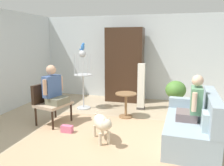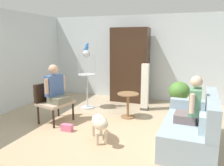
{
  "view_description": "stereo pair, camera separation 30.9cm",
  "coord_description": "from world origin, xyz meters",
  "views": [
    {
      "loc": [
        0.98,
        -3.9,
        1.8
      ],
      "look_at": [
        -0.14,
        0.34,
        0.96
      ],
      "focal_mm": 35.67,
      "sensor_mm": 36.0,
      "label": 1
    },
    {
      "loc": [
        1.28,
        -3.81,
        1.8
      ],
      "look_at": [
        -0.14,
        0.34,
        0.96
      ],
      "focal_mm": 35.67,
      "sensor_mm": 36.0,
      "label": 2
    }
  ],
  "objects": [
    {
      "name": "parrot",
      "position": [
        -1.22,
        1.49,
        1.65
      ],
      "size": [
        0.17,
        0.1,
        0.19
      ],
      "color": "blue",
      "rests_on": "bird_cage_stand"
    },
    {
      "name": "armoire_cabinet",
      "position": [
        -0.35,
        2.59,
        1.08
      ],
      "size": [
        1.08,
        0.56,
        2.16
      ],
      "primitive_type": "cube",
      "color": "#382316",
      "rests_on": "ground"
    },
    {
      "name": "person_on_couch",
      "position": [
        1.38,
        0.02,
        0.75
      ],
      "size": [
        0.43,
        0.56,
        0.79
      ],
      "color": "#6A595B"
    },
    {
      "name": "potted_plant",
      "position": [
        1.13,
        1.53,
        0.56
      ],
      "size": [
        0.49,
        0.49,
        0.86
      ],
      "color": "beige",
      "rests_on": "ground"
    },
    {
      "name": "bird_cage_stand",
      "position": [
        -1.24,
        1.49,
        0.91
      ],
      "size": [
        0.47,
        0.47,
        1.56
      ],
      "color": "silver",
      "rests_on": "ground"
    },
    {
      "name": "armchair",
      "position": [
        -1.56,
        0.32,
        0.53
      ],
      "size": [
        0.73,
        0.81,
        0.88
      ],
      "color": "black",
      "rests_on": "ground"
    },
    {
      "name": "ground_plane",
      "position": [
        0.0,
        0.0,
        0.0
      ],
      "size": [
        7.22,
        7.22,
        0.0
      ],
      "primitive_type": "plane",
      "color": "tan"
    },
    {
      "name": "dog",
      "position": [
        -0.16,
        -0.3,
        0.35
      ],
      "size": [
        0.54,
        0.74,
        0.55
      ],
      "color": "beige",
      "rests_on": "ground"
    },
    {
      "name": "handbag",
      "position": [
        -0.95,
        -0.1,
        0.07
      ],
      "size": [
        0.23,
        0.11,
        0.14
      ],
      "primitive_type": "cube",
      "color": "#D8668C",
      "rests_on": "ground"
    },
    {
      "name": "area_rug",
      "position": [
        -0.16,
        -0.23,
        0.0
      ],
      "size": [
        2.83,
        2.57,
        0.01
      ],
      "primitive_type": "cube",
      "color": "tan",
      "rests_on": "ground"
    },
    {
      "name": "column_lamp",
      "position": [
        0.26,
        1.82,
        0.6
      ],
      "size": [
        0.2,
        0.2,
        1.22
      ],
      "color": "#4C4742",
      "rests_on": "ground"
    },
    {
      "name": "round_end_table",
      "position": [
        0.0,
        1.09,
        0.37
      ],
      "size": [
        0.5,
        0.5,
        0.59
      ],
      "color": "olive",
      "rests_on": "ground"
    },
    {
      "name": "person_on_armchair",
      "position": [
        -1.42,
        0.28,
        0.8
      ],
      "size": [
        0.49,
        0.55,
        0.83
      ],
      "color": "#676753"
    },
    {
      "name": "back_wall",
      "position": [
        0.0,
        3.0,
        1.28
      ],
      "size": [
        6.61,
        0.12,
        2.56
      ],
      "primitive_type": "cube",
      "color": "silver",
      "rests_on": "ground"
    },
    {
      "name": "couch",
      "position": [
        1.42,
        0.04,
        0.32
      ],
      "size": [
        0.92,
        1.66,
        0.91
      ],
      "color": "#8EA0AD",
      "rests_on": "ground"
    }
  ]
}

